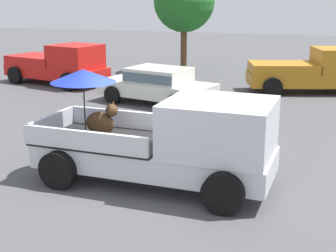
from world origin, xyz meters
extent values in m
plane|color=#4C4C4F|center=(0.00, 0.00, 0.00)|extent=(80.00, 80.00, 0.00)
cylinder|color=black|center=(1.79, 0.91, 0.40)|extent=(0.81, 0.31, 0.80)
cylinder|color=black|center=(1.71, -1.05, 0.40)|extent=(0.81, 0.31, 0.80)
cylinder|color=black|center=(-1.71, 1.05, 0.40)|extent=(0.81, 0.31, 0.80)
cylinder|color=black|center=(-1.79, -0.91, 0.40)|extent=(0.81, 0.31, 0.80)
cube|color=silver|center=(0.00, 0.00, 0.57)|extent=(5.07, 2.01, 0.50)
cube|color=silver|center=(1.40, -0.06, 1.36)|extent=(2.18, 1.95, 1.08)
cube|color=#4C606B|center=(2.40, -0.10, 1.56)|extent=(0.13, 1.72, 0.64)
cube|color=black|center=(-1.15, 0.05, 0.85)|extent=(2.87, 1.96, 0.06)
cube|color=silver|center=(-1.11, 0.97, 1.08)|extent=(2.80, 0.22, 0.40)
cube|color=silver|center=(-1.19, -0.87, 1.08)|extent=(2.80, 0.22, 0.40)
cube|color=silver|center=(-2.50, 0.10, 1.08)|extent=(0.18, 1.84, 0.40)
ellipsoid|color=#472D19|center=(-1.35, 0.23, 1.14)|extent=(0.69, 0.35, 0.52)
sphere|color=#472D19|center=(-1.05, 0.22, 1.46)|extent=(0.29, 0.29, 0.28)
cone|color=#472D19|center=(-1.05, 0.30, 1.60)|extent=(0.09, 0.09, 0.12)
cone|color=#472D19|center=(-1.06, 0.14, 1.60)|extent=(0.09, 0.09, 0.12)
cylinder|color=black|center=(-1.64, 0.09, 1.50)|extent=(0.03, 0.03, 1.24)
cone|color=#1E33B7|center=(-1.64, 0.09, 2.22)|extent=(1.47, 1.47, 0.28)
cylinder|color=black|center=(0.92, 11.59, 0.38)|extent=(0.80, 0.47, 0.76)
cylinder|color=black|center=(1.47, 9.77, 0.38)|extent=(0.80, 0.47, 0.76)
cube|color=#B27219|center=(2.73, 11.14, 0.55)|extent=(5.12, 3.11, 0.50)
cube|color=#B27219|center=(1.77, 10.85, 1.00)|extent=(3.11, 2.50, 0.40)
cylinder|color=black|center=(-6.28, 10.23, 0.38)|extent=(0.80, 0.44, 0.76)
cylinder|color=black|center=(-6.74, 8.38, 0.38)|extent=(0.80, 0.44, 0.76)
cylinder|color=black|center=(-9.39, 11.00, 0.38)|extent=(0.80, 0.44, 0.76)
cylinder|color=black|center=(-9.85, 9.15, 0.38)|extent=(0.80, 0.44, 0.76)
cube|color=red|center=(-8.06, 9.69, 0.55)|extent=(5.09, 2.90, 0.50)
cube|color=red|center=(-6.90, 9.40, 1.30)|extent=(2.28, 2.20, 1.00)
cube|color=red|center=(-9.04, 9.93, 1.00)|extent=(3.05, 2.40, 0.40)
cylinder|color=black|center=(-3.98, 6.72, 0.33)|extent=(0.69, 0.37, 0.66)
cylinder|color=black|center=(-3.56, 8.43, 0.33)|extent=(0.69, 0.37, 0.66)
cylinder|color=black|center=(-1.36, 6.08, 0.33)|extent=(0.69, 0.37, 0.66)
cylinder|color=black|center=(-0.94, 7.79, 0.33)|extent=(0.69, 0.37, 0.66)
cube|color=silver|center=(-2.46, 7.26, 0.55)|extent=(4.60, 2.74, 0.52)
cube|color=silver|center=(-2.36, 7.23, 1.05)|extent=(2.42, 2.06, 0.56)
cube|color=#4C606B|center=(-2.36, 7.23, 1.05)|extent=(2.38, 2.12, 0.32)
cylinder|color=brown|center=(-3.58, 14.71, 1.23)|extent=(0.32, 0.32, 2.47)
sphere|color=#1E6623|center=(-3.58, 14.71, 3.54)|extent=(3.06, 3.06, 3.06)
camera|label=1|loc=(3.24, -9.10, 3.93)|focal=51.38mm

